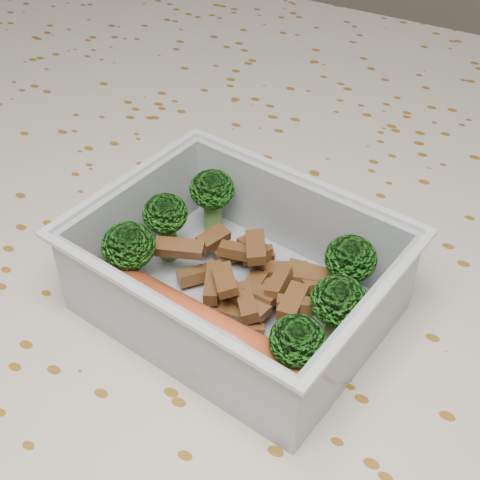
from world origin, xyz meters
The scene contains 6 objects.
dining_table centered at (0.00, 0.00, 0.67)m, with size 1.40×0.90×0.75m.
tablecloth centered at (0.00, 0.00, 0.72)m, with size 1.46×0.96×0.19m.
lunch_container centered at (0.01, -0.04, 0.78)m, with size 0.22×0.18×0.07m.
broccoli_florets centered at (0.02, -0.04, 0.80)m, with size 0.18×0.13×0.05m.
meat_pile centered at (0.02, -0.03, 0.78)m, with size 0.13×0.08×0.03m.
sausage centered at (0.01, -0.08, 0.78)m, with size 0.17×0.04×0.03m.
Camera 1 is at (0.17, -0.32, 1.09)m, focal length 50.00 mm.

